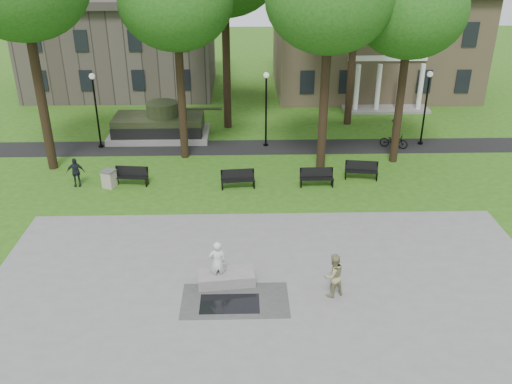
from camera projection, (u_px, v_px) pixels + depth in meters
ground at (266, 246)px, 23.66m from camera, size 120.00×120.00×0.00m
plaza at (272, 320)px, 19.15m from camera, size 22.00×16.00×0.02m
footpath at (258, 147)px, 34.45m from camera, size 44.00×2.60×0.01m
building_right at (372, 38)px, 45.39m from camera, size 17.00×12.00×8.60m
building_left at (123, 47)px, 45.67m from camera, size 15.00×10.00×7.20m
tree_1 at (176, 2)px, 29.09m from camera, size 6.20×6.20×11.63m
tree_3 at (411, 11)px, 28.65m from camera, size 6.00×6.00×11.19m
lamp_left at (96, 105)px, 33.27m from camera, size 0.36×0.36×4.73m
lamp_mid at (266, 103)px, 33.52m from camera, size 0.36×0.36×4.73m
lamp_right at (426, 102)px, 33.76m from camera, size 0.36×0.36×4.73m
tank_monument at (160, 125)px, 35.73m from camera, size 7.45×3.40×2.40m
puddle at (230, 304)px, 19.98m from camera, size 2.20×1.20×0.00m
concrete_block at (226, 278)px, 21.09m from camera, size 2.29×1.23×0.45m
skateboard at (211, 282)px, 21.14m from camera, size 0.79×0.50×0.07m
skateboarder at (217, 262)px, 20.84m from camera, size 0.72×0.52×1.81m
friend_watching at (333, 275)px, 20.09m from camera, size 1.05×0.96×1.76m
pedestrian_walker at (76, 172)px, 28.92m from camera, size 0.98×0.51×1.61m
cyclist at (394, 136)px, 34.05m from camera, size 1.84×1.23×1.97m
park_bench_0 at (131, 175)px, 29.22m from camera, size 1.84×0.73×1.00m
park_bench_1 at (238, 178)px, 28.86m from camera, size 1.83×0.69×1.00m
park_bench_2 at (317, 177)px, 29.06m from camera, size 1.80×0.53×1.00m
park_bench_3 at (361, 170)px, 29.91m from camera, size 1.85×0.79×1.00m
trash_bin at (109, 179)px, 28.94m from camera, size 0.85×0.85×0.96m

